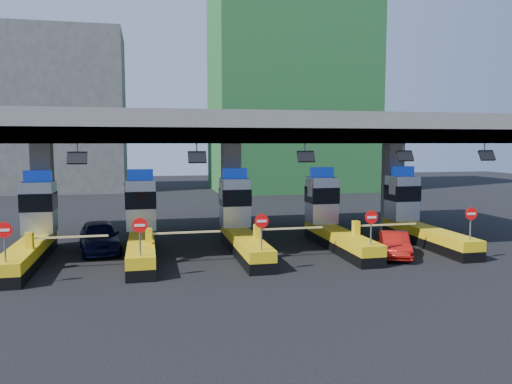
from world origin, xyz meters
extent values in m
plane|color=black|center=(0.00, 0.00, 0.00)|extent=(120.00, 120.00, 0.00)
cube|color=slate|center=(0.00, 3.00, 6.25)|extent=(28.00, 12.00, 1.50)
cube|color=#4C4C49|center=(0.00, -2.70, 5.85)|extent=(28.00, 0.60, 0.70)
cube|color=slate|center=(-10.00, 3.00, 2.75)|extent=(1.00, 1.00, 5.50)
cube|color=slate|center=(0.00, 3.00, 2.75)|extent=(1.00, 1.00, 5.50)
cube|color=slate|center=(10.00, 3.00, 2.75)|extent=(1.00, 1.00, 5.50)
cylinder|color=slate|center=(-7.50, -2.70, 5.25)|extent=(0.06, 0.06, 0.50)
cube|color=black|center=(-7.50, -2.90, 4.90)|extent=(0.80, 0.38, 0.54)
cylinder|color=slate|center=(-2.50, -2.70, 5.25)|extent=(0.06, 0.06, 0.50)
cube|color=black|center=(-2.50, -2.90, 4.90)|extent=(0.80, 0.38, 0.54)
cylinder|color=slate|center=(2.50, -2.70, 5.25)|extent=(0.06, 0.06, 0.50)
cube|color=black|center=(2.50, -2.90, 4.90)|extent=(0.80, 0.38, 0.54)
cylinder|color=slate|center=(7.50, -2.70, 5.25)|extent=(0.06, 0.06, 0.50)
cube|color=black|center=(7.50, -2.90, 4.90)|extent=(0.80, 0.38, 0.54)
cylinder|color=slate|center=(12.00, -2.70, 5.25)|extent=(0.06, 0.06, 0.50)
cube|color=black|center=(12.00, -2.90, 4.90)|extent=(0.80, 0.38, 0.54)
cube|color=black|center=(-10.00, -1.00, 0.25)|extent=(1.20, 8.00, 0.50)
cube|color=#E5B70C|center=(-10.00, -1.00, 0.75)|extent=(1.20, 8.00, 0.50)
cube|color=#9EA3A8|center=(-10.00, 1.80, 2.30)|extent=(1.50, 1.50, 2.60)
cube|color=black|center=(-10.00, 1.78, 2.60)|extent=(1.56, 1.56, 0.90)
cube|color=#0C2DBF|center=(-10.00, 1.80, 3.88)|extent=(1.30, 0.35, 0.55)
cube|color=white|center=(-10.80, 1.50, 3.00)|extent=(0.06, 0.70, 0.90)
cylinder|color=slate|center=(-10.00, -4.60, 1.65)|extent=(0.07, 0.07, 1.30)
cylinder|color=red|center=(-10.00, -4.63, 2.25)|extent=(0.60, 0.04, 0.60)
cube|color=white|center=(-10.00, -4.65, 2.25)|extent=(0.42, 0.02, 0.10)
cube|color=#E5B70C|center=(-9.65, -2.20, 1.35)|extent=(0.30, 0.35, 0.70)
cube|color=white|center=(-8.00, -2.20, 1.45)|extent=(3.20, 0.08, 0.08)
cube|color=black|center=(-5.00, -1.00, 0.25)|extent=(1.20, 8.00, 0.50)
cube|color=#E5B70C|center=(-5.00, -1.00, 0.75)|extent=(1.20, 8.00, 0.50)
cube|color=#9EA3A8|center=(-5.00, 1.80, 2.30)|extent=(1.50, 1.50, 2.60)
cube|color=black|center=(-5.00, 1.78, 2.60)|extent=(1.56, 1.56, 0.90)
cube|color=#0C2DBF|center=(-5.00, 1.80, 3.88)|extent=(1.30, 0.35, 0.55)
cube|color=white|center=(-5.80, 1.50, 3.00)|extent=(0.06, 0.70, 0.90)
cylinder|color=slate|center=(-5.00, -4.60, 1.65)|extent=(0.07, 0.07, 1.30)
cylinder|color=red|center=(-5.00, -4.63, 2.25)|extent=(0.60, 0.04, 0.60)
cube|color=white|center=(-5.00, -4.65, 2.25)|extent=(0.42, 0.02, 0.10)
cube|color=#E5B70C|center=(-4.65, -2.20, 1.35)|extent=(0.30, 0.35, 0.70)
cube|color=white|center=(-3.00, -2.20, 1.45)|extent=(3.20, 0.08, 0.08)
cube|color=black|center=(0.00, -1.00, 0.25)|extent=(1.20, 8.00, 0.50)
cube|color=#E5B70C|center=(0.00, -1.00, 0.75)|extent=(1.20, 8.00, 0.50)
cube|color=#9EA3A8|center=(0.00, 1.80, 2.30)|extent=(1.50, 1.50, 2.60)
cube|color=black|center=(0.00, 1.78, 2.60)|extent=(1.56, 1.56, 0.90)
cube|color=#0C2DBF|center=(0.00, 1.80, 3.88)|extent=(1.30, 0.35, 0.55)
cube|color=white|center=(-0.80, 1.50, 3.00)|extent=(0.06, 0.70, 0.90)
cylinder|color=slate|center=(0.00, -4.60, 1.65)|extent=(0.07, 0.07, 1.30)
cylinder|color=red|center=(0.00, -4.63, 2.25)|extent=(0.60, 0.04, 0.60)
cube|color=white|center=(0.00, -4.65, 2.25)|extent=(0.42, 0.02, 0.10)
cube|color=#E5B70C|center=(0.35, -2.20, 1.35)|extent=(0.30, 0.35, 0.70)
cube|color=white|center=(2.00, -2.20, 1.45)|extent=(3.20, 0.08, 0.08)
cube|color=black|center=(5.00, -1.00, 0.25)|extent=(1.20, 8.00, 0.50)
cube|color=#E5B70C|center=(5.00, -1.00, 0.75)|extent=(1.20, 8.00, 0.50)
cube|color=#9EA3A8|center=(5.00, 1.80, 2.30)|extent=(1.50, 1.50, 2.60)
cube|color=black|center=(5.00, 1.78, 2.60)|extent=(1.56, 1.56, 0.90)
cube|color=#0C2DBF|center=(5.00, 1.80, 3.88)|extent=(1.30, 0.35, 0.55)
cube|color=white|center=(4.20, 1.50, 3.00)|extent=(0.06, 0.70, 0.90)
cylinder|color=slate|center=(5.00, -4.60, 1.65)|extent=(0.07, 0.07, 1.30)
cylinder|color=red|center=(5.00, -4.63, 2.25)|extent=(0.60, 0.04, 0.60)
cube|color=white|center=(5.00, -4.65, 2.25)|extent=(0.42, 0.02, 0.10)
cube|color=#E5B70C|center=(5.35, -2.20, 1.35)|extent=(0.30, 0.35, 0.70)
cube|color=white|center=(7.00, -2.20, 1.45)|extent=(3.20, 0.08, 0.08)
cube|color=black|center=(10.00, -1.00, 0.25)|extent=(1.20, 8.00, 0.50)
cube|color=#E5B70C|center=(10.00, -1.00, 0.75)|extent=(1.20, 8.00, 0.50)
cube|color=#9EA3A8|center=(10.00, 1.80, 2.30)|extent=(1.50, 1.50, 2.60)
cube|color=black|center=(10.00, 1.78, 2.60)|extent=(1.56, 1.56, 0.90)
cube|color=#0C2DBF|center=(10.00, 1.80, 3.88)|extent=(1.30, 0.35, 0.55)
cube|color=white|center=(9.20, 1.50, 3.00)|extent=(0.06, 0.70, 0.90)
cylinder|color=slate|center=(10.00, -4.60, 1.65)|extent=(0.07, 0.07, 1.30)
cylinder|color=red|center=(10.00, -4.63, 2.25)|extent=(0.60, 0.04, 0.60)
cube|color=white|center=(10.00, -4.65, 2.25)|extent=(0.42, 0.02, 0.10)
cube|color=#E5B70C|center=(10.35, -2.20, 1.35)|extent=(0.30, 0.35, 0.70)
cube|color=white|center=(12.00, -2.20, 1.45)|extent=(3.20, 0.08, 0.08)
cube|color=#1E5926|center=(12.00, 32.00, 14.00)|extent=(18.00, 12.00, 28.00)
cube|color=#4C4C49|center=(-14.00, 36.00, 9.00)|extent=(14.00, 10.00, 18.00)
imported|color=black|center=(-7.09, 1.32, 0.79)|extent=(2.56, 4.86, 1.58)
imported|color=#A8120C|center=(7.07, -2.92, 0.59)|extent=(2.47, 3.82, 1.19)
camera|label=1|loc=(-4.72, -24.82, 5.53)|focal=35.00mm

